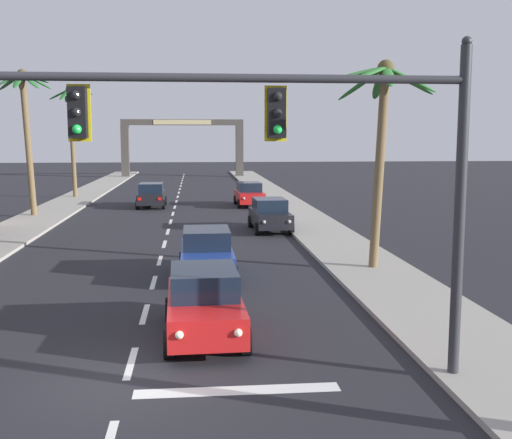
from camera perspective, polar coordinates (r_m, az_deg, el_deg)
ground_plane at (r=13.24m, az=-11.74°, el=-14.28°), size 220.00×220.00×0.00m
sidewalk_right at (r=33.19m, az=5.58°, el=-0.85°), size 3.20×110.00×0.14m
sidewalk_left at (r=33.86m, az=-21.31°, el=-1.17°), size 3.20×110.00×0.14m
lane_markings at (r=33.61m, az=-7.23°, el=-0.89°), size 4.28×89.95×0.01m
traffic_signal_mast at (r=11.92m, az=2.41°, el=7.08°), size 11.01×0.41×6.77m
sedan_lead_at_stop_bar at (r=15.58m, az=-4.71°, el=-7.49°), size 2.05×4.49×1.68m
sedan_third_in_queue at (r=22.08m, az=-4.49°, el=-3.02°), size 1.97×4.46×1.68m
sedan_oncoming_far at (r=44.40m, az=-9.44°, el=2.21°), size 1.96×4.45×1.68m
sedan_parked_nearest_kerb at (r=32.80m, az=1.27°, el=0.46°), size 2.05×4.49×1.68m
sedan_parked_mid_kerb at (r=44.51m, az=-0.61°, el=2.33°), size 2.04×4.49×1.68m
palm_left_third at (r=40.46m, az=-20.11°, el=8.71°), size 3.29×3.28×8.85m
palm_left_farthest at (r=51.95m, az=-16.37°, el=8.51°), size 3.46×3.16×8.79m
palm_right_second at (r=23.13m, az=11.42°, el=9.15°), size 3.95×3.81×7.58m
town_gateway_arch at (r=76.89m, az=-6.66°, el=7.16°), size 14.63×0.90×6.94m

